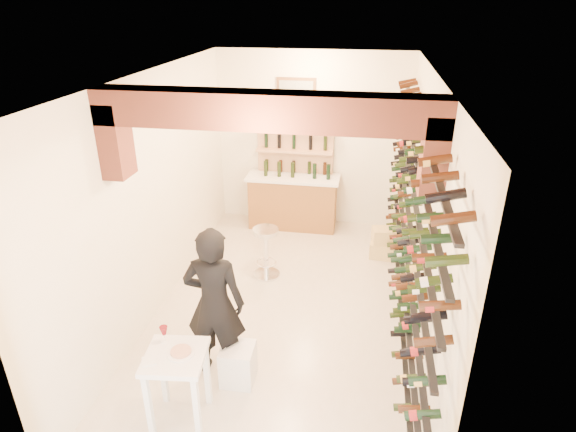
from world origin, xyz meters
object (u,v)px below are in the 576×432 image
object	(u,v)px
white_stool	(238,364)
person	(215,304)
wine_rack	(406,216)
chrome_barstool	(266,249)
back_counter	(293,200)
crate_lower	(384,249)
tasting_table	(176,366)

from	to	relation	value
white_stool	person	bearing A→B (deg)	155.26
wine_rack	person	world-z (taller)	wine_rack
chrome_barstool	back_counter	bearing A→B (deg)	85.88
wine_rack	chrome_barstool	xyz separation A→B (m)	(-1.96, 0.82, -1.08)
back_counter	crate_lower	size ratio (longest dim) A/B	3.66
wine_rack	person	size ratio (longest dim) A/B	3.06
wine_rack	white_stool	bearing A→B (deg)	-140.97
white_stool	wine_rack	bearing A→B (deg)	39.03
white_stool	crate_lower	world-z (taller)	white_stool
wine_rack	chrome_barstool	distance (m)	2.38
person	tasting_table	bearing A→B (deg)	74.91
tasting_table	person	bearing A→B (deg)	71.02
person	crate_lower	distance (m)	3.72
tasting_table	back_counter	bearing A→B (deg)	78.71
chrome_barstool	crate_lower	xyz separation A→B (m)	(1.83, 0.91, -0.33)
wine_rack	tasting_table	world-z (taller)	wine_rack
back_counter	chrome_barstool	size ratio (longest dim) A/B	2.09
white_stool	chrome_barstool	distance (m)	2.30
wine_rack	back_counter	bearing A→B (deg)	124.66
chrome_barstool	person	bearing A→B (deg)	-93.08
tasting_table	chrome_barstool	xyz separation A→B (m)	(0.29, 2.92, -0.23)
wine_rack	tasting_table	distance (m)	3.20
back_counter	tasting_table	xyz separation A→B (m)	(-0.42, -4.75, 0.16)
white_stool	tasting_table	bearing A→B (deg)	-124.78
chrome_barstool	tasting_table	bearing A→B (deg)	-95.63
tasting_table	crate_lower	distance (m)	4.41
white_stool	crate_lower	distance (m)	3.61
person	chrome_barstool	world-z (taller)	person
crate_lower	chrome_barstool	bearing A→B (deg)	-153.64
white_stool	chrome_barstool	bearing A→B (deg)	93.84
person	crate_lower	size ratio (longest dim) A/B	4.02
wine_rack	back_counter	size ratio (longest dim) A/B	3.35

